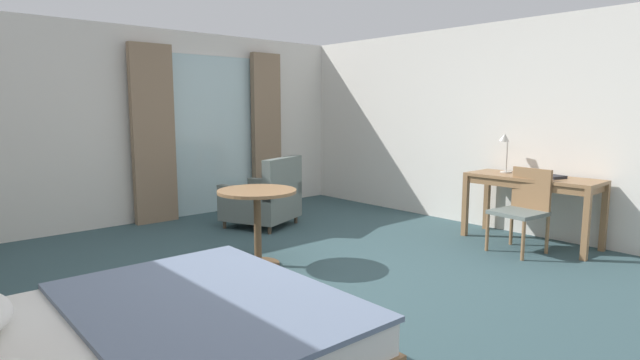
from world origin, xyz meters
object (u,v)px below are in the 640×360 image
(writing_desk, at_px, (532,185))
(desk_lamp, at_px, (505,145))
(bed, at_px, (136,355))
(round_cafe_table, at_px, (257,209))
(armchair_by_window, at_px, (265,200))
(closed_book, at_px, (549,176))
(desk_chair, at_px, (523,206))

(writing_desk, relative_size, desk_lamp, 2.99)
(bed, distance_m, writing_desk, 4.53)
(desk_lamp, bearing_deg, writing_desk, -103.71)
(writing_desk, xyz_separation_m, round_cafe_table, (-2.75, 1.34, -0.11))
(armchair_by_window, bearing_deg, closed_book, -57.52)
(desk_chair, relative_size, closed_book, 2.86)
(writing_desk, height_order, round_cafe_table, writing_desk)
(bed, height_order, round_cafe_table, bed)
(writing_desk, relative_size, closed_book, 4.63)
(bed, xyz_separation_m, desk_chair, (4.13, 0.01, 0.25))
(desk_lamp, distance_m, armchair_by_window, 2.99)
(writing_desk, height_order, desk_lamp, desk_lamp)
(writing_desk, bearing_deg, closed_book, -81.40)
(desk_chair, distance_m, desk_lamp, 0.91)
(round_cafe_table, bearing_deg, armchair_by_window, 52.34)
(writing_desk, height_order, armchair_by_window, armchair_by_window)
(desk_chair, xyz_separation_m, round_cafe_table, (-2.38, 1.43, 0.06))
(bed, relative_size, desk_lamp, 4.45)
(desk_lamp, height_order, armchair_by_window, desk_lamp)
(desk_lamp, bearing_deg, round_cafe_table, 161.84)
(round_cafe_table, bearing_deg, desk_lamp, -18.16)
(round_cafe_table, bearing_deg, writing_desk, -25.92)
(bed, bearing_deg, desk_lamp, 6.25)
(armchair_by_window, bearing_deg, bed, -135.20)
(armchair_by_window, bearing_deg, writing_desk, -56.32)
(desk_chair, xyz_separation_m, closed_book, (0.40, -0.07, 0.28))
(bed, height_order, closed_book, bed)
(closed_book, height_order, round_cafe_table, closed_book)
(writing_desk, distance_m, desk_lamp, 0.59)
(writing_desk, bearing_deg, round_cafe_table, 154.08)
(bed, distance_m, desk_chair, 4.14)
(armchair_by_window, xyz_separation_m, round_cafe_table, (-1.00, -1.30, 0.21))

